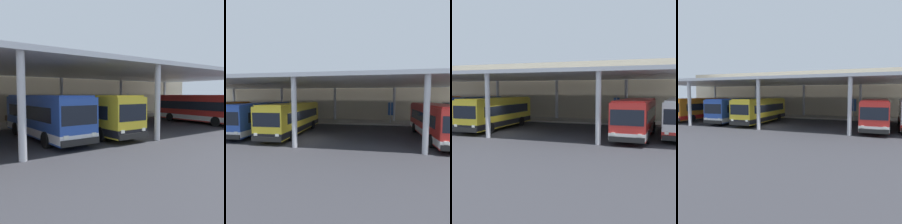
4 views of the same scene
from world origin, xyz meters
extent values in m
plane|color=#333338|center=(0.00, 0.00, 0.00)|extent=(200.00, 200.00, 0.00)
cube|color=#A39E93|center=(0.00, 11.75, 0.09)|extent=(42.00, 4.50, 0.18)
cube|color=#C1B293|center=(0.00, 15.00, 3.89)|extent=(48.00, 1.60, 7.79)
cube|color=silver|center=(0.00, 5.50, 5.40)|extent=(40.00, 17.00, 0.30)
cylinder|color=silver|center=(-18.50, 13.50, 2.62)|extent=(0.40, 0.40, 5.25)
cylinder|color=silver|center=(-9.25, -2.50, 2.62)|extent=(0.40, 0.40, 5.25)
cylinder|color=silver|center=(-9.25, 13.50, 2.62)|extent=(0.40, 0.40, 5.25)
cylinder|color=silver|center=(0.00, -2.50, 2.62)|extent=(0.40, 0.40, 5.25)
cylinder|color=silver|center=(0.00, 13.50, 2.62)|extent=(0.40, 0.40, 5.25)
cylinder|color=silver|center=(9.25, -2.50, 2.62)|extent=(0.40, 0.40, 5.25)
cylinder|color=silver|center=(9.25, 13.50, 2.62)|extent=(0.40, 0.40, 5.25)
cube|color=orange|center=(-12.63, 3.20, 1.70)|extent=(2.59, 10.42, 2.70)
cube|color=red|center=(-12.63, 3.20, 0.70)|extent=(2.61, 10.44, 0.50)
cube|color=black|center=(-12.63, 3.35, 2.00)|extent=(2.61, 8.55, 0.90)
cube|color=orange|center=(-12.63, 3.20, 3.11)|extent=(2.39, 10.00, 0.12)
cube|color=white|center=(-11.68, -2.02, 0.90)|extent=(0.28, 0.08, 0.20)
cylinder|color=black|center=(-13.82, -0.03, 0.50)|extent=(0.29, 1.00, 1.00)
cylinder|color=black|center=(-11.37, -0.01, 0.50)|extent=(0.29, 1.00, 1.00)
cylinder|color=black|center=(-13.88, 6.05, 0.50)|extent=(0.29, 1.00, 1.00)
cylinder|color=black|center=(-11.43, 6.07, 0.50)|extent=(0.29, 1.00, 1.00)
cube|color=#284CA8|center=(-6.17, 2.84, 1.70)|extent=(2.79, 10.47, 2.70)
cube|color=silver|center=(-6.17, 2.84, 0.70)|extent=(2.81, 10.49, 0.50)
cube|color=black|center=(-6.18, 2.99, 2.00)|extent=(2.78, 8.60, 0.90)
cube|color=black|center=(-6.03, -2.30, 2.05)|extent=(2.30, 0.18, 1.10)
cube|color=black|center=(-6.03, -2.39, 0.55)|extent=(2.45, 0.23, 0.36)
cube|color=#2A50B0|center=(-6.17, 2.84, 3.11)|extent=(2.58, 10.04, 0.12)
cube|color=yellow|center=(-6.03, -2.27, 2.87)|extent=(1.75, 0.17, 0.28)
cube|color=white|center=(-6.93, -2.41, 0.90)|extent=(0.28, 0.09, 0.20)
cube|color=white|center=(-5.13, -2.36, 0.90)|extent=(0.28, 0.09, 0.20)
cylinder|color=black|center=(-7.31, -0.41, 0.50)|extent=(0.31, 1.01, 1.00)
cylinder|color=black|center=(-4.86, -0.35, 0.50)|extent=(0.31, 1.01, 1.00)
cylinder|color=black|center=(-7.48, 5.67, 0.50)|extent=(0.31, 1.01, 1.00)
cylinder|color=black|center=(-5.03, 5.74, 0.50)|extent=(0.31, 1.01, 1.00)
cube|color=yellow|center=(-2.37, 2.62, 1.70)|extent=(2.66, 10.44, 2.70)
cube|color=black|center=(-2.37, 2.62, 0.70)|extent=(2.68, 10.46, 0.50)
cube|color=black|center=(-2.37, 2.77, 2.00)|extent=(2.67, 8.57, 0.90)
cube|color=black|center=(-2.29, -2.53, 2.05)|extent=(2.30, 0.16, 1.10)
cube|color=black|center=(-2.29, -2.62, 0.55)|extent=(2.45, 0.20, 0.36)
cube|color=yellow|center=(-2.37, 2.62, 3.11)|extent=(2.45, 10.02, 0.12)
cube|color=yellow|center=(-2.29, -2.50, 2.87)|extent=(1.75, 0.15, 0.28)
cube|color=white|center=(-3.19, -2.63, 0.90)|extent=(0.28, 0.08, 0.20)
cube|color=white|center=(-1.39, -2.60, 0.90)|extent=(0.28, 0.08, 0.20)
cylinder|color=black|center=(-3.55, -0.63, 0.50)|extent=(0.30, 1.00, 1.00)
cylinder|color=black|center=(-1.10, -0.59, 0.50)|extent=(0.30, 1.00, 1.00)
cylinder|color=black|center=(-3.64, 5.46, 0.50)|extent=(0.30, 1.00, 1.00)
cylinder|color=black|center=(-1.19, 5.50, 0.50)|extent=(0.30, 1.00, 1.00)
cube|color=red|center=(11.48, 2.35, 1.70)|extent=(2.88, 10.48, 2.70)
cube|color=white|center=(11.48, 2.35, 0.70)|extent=(2.90, 10.50, 0.50)
cube|color=black|center=(11.49, 2.50, 2.00)|extent=(2.85, 8.61, 0.90)
cube|color=black|center=(11.30, -2.80, 2.05)|extent=(2.30, 0.20, 1.10)
cube|color=black|center=(11.29, -2.89, 0.55)|extent=(2.45, 0.25, 0.36)
cube|color=red|center=(11.48, 2.35, 3.11)|extent=(2.66, 10.06, 0.12)
cube|color=yellow|center=(11.30, -2.77, 2.87)|extent=(1.75, 0.18, 0.28)
cube|color=white|center=(10.40, -2.85, 0.90)|extent=(0.28, 0.09, 0.20)
cube|color=white|center=(12.19, -2.91, 0.90)|extent=(0.28, 0.09, 0.20)
cylinder|color=black|center=(10.14, -0.83, 0.50)|extent=(0.32, 1.01, 1.00)
cylinder|color=black|center=(12.59, -0.92, 0.50)|extent=(0.32, 1.01, 1.00)
cylinder|color=black|center=(10.36, 5.25, 0.50)|extent=(0.32, 1.01, 1.00)
cylinder|color=black|center=(12.81, 5.16, 0.50)|extent=(0.32, 1.01, 1.00)
cylinder|color=black|center=(13.72, 0.80, 0.50)|extent=(0.35, 1.02, 1.00)
cylinder|color=black|center=(14.18, 6.86, 0.50)|extent=(0.35, 1.02, 1.00)
cube|color=brown|center=(-6.02, 11.75, 0.63)|extent=(1.80, 0.44, 0.08)
cube|color=brown|center=(-6.02, 11.95, 0.88)|extent=(1.80, 0.06, 0.44)
cube|color=#2D2D33|center=(-6.72, 11.75, 0.41)|extent=(0.10, 0.36, 0.45)
cube|color=#2D2D33|center=(-5.32, 11.75, 0.41)|extent=(0.10, 0.36, 0.45)
cylinder|color=#236638|center=(-9.52, 11.86, 0.63)|extent=(0.48, 0.48, 0.90)
cylinder|color=black|center=(-9.52, 11.86, 1.12)|extent=(0.52, 0.52, 0.08)
cylinder|color=#B2B2B7|center=(8.47, 10.95, 1.78)|extent=(0.12, 0.12, 3.20)
cube|color=#285199|center=(8.47, 10.93, 2.16)|extent=(0.70, 0.04, 1.80)
camera|label=1|loc=(-12.56, -14.41, 3.22)|focal=39.10mm
camera|label=2|loc=(5.55, -15.07, 3.79)|focal=28.74mm
camera|label=3|loc=(13.57, -22.23, 3.91)|focal=45.21mm
camera|label=4|loc=(11.29, -23.06, 3.67)|focal=35.81mm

